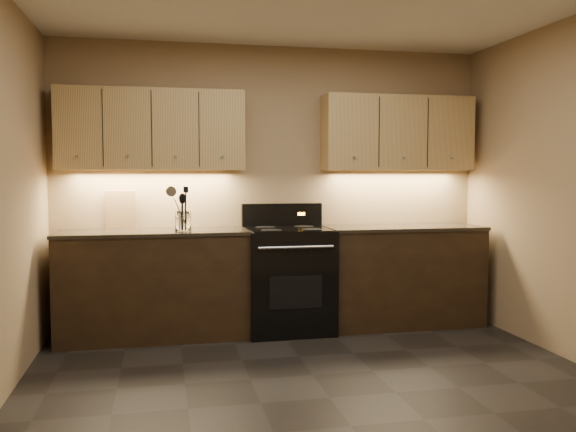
# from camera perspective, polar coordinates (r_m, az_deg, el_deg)

# --- Properties ---
(floor) EXTENTS (4.00, 4.00, 0.00)m
(floor) POSITION_cam_1_polar(r_m,az_deg,el_deg) (4.04, 3.92, -16.60)
(floor) COLOR black
(floor) RESTS_ON ground
(wall_back) EXTENTS (4.00, 0.04, 2.60)m
(wall_back) POSITION_cam_1_polar(r_m,az_deg,el_deg) (5.73, -1.45, 2.80)
(wall_back) COLOR #987E59
(wall_back) RESTS_ON ground
(counter_left) EXTENTS (1.62, 0.62, 0.93)m
(counter_left) POSITION_cam_1_polar(r_m,az_deg,el_deg) (5.42, -12.43, -6.23)
(counter_left) COLOR black
(counter_left) RESTS_ON ground
(counter_right) EXTENTS (1.46, 0.62, 0.93)m
(counter_right) POSITION_cam_1_polar(r_m,az_deg,el_deg) (5.85, 10.60, -5.45)
(counter_right) COLOR black
(counter_right) RESTS_ON ground
(stove) EXTENTS (0.76, 0.68, 1.14)m
(stove) POSITION_cam_1_polar(r_m,az_deg,el_deg) (5.51, -0.01, -5.83)
(stove) COLOR black
(stove) RESTS_ON ground
(upper_cab_left) EXTENTS (1.60, 0.30, 0.70)m
(upper_cab_left) POSITION_cam_1_polar(r_m,az_deg,el_deg) (5.50, -12.62, 7.87)
(upper_cab_left) COLOR tan
(upper_cab_left) RESTS_ON wall_back
(upper_cab_right) EXTENTS (1.44, 0.30, 0.70)m
(upper_cab_right) POSITION_cam_1_polar(r_m,az_deg,el_deg) (5.93, 10.21, 7.61)
(upper_cab_right) COLOR tan
(upper_cab_right) RESTS_ON wall_back
(outlet_plate) EXTENTS (0.08, 0.01, 0.12)m
(outlet_plate) POSITION_cam_1_polar(r_m,az_deg,el_deg) (5.64, -14.53, 0.83)
(outlet_plate) COLOR #B2B5BA
(outlet_plate) RESTS_ON wall_back
(utensil_crock) EXTENTS (0.16, 0.16, 0.17)m
(utensil_crock) POSITION_cam_1_polar(r_m,az_deg,el_deg) (5.26, -9.79, -0.53)
(utensil_crock) COLOR white
(utensil_crock) RESTS_ON counter_left
(cutting_board) EXTENTS (0.27, 0.07, 0.34)m
(cutting_board) POSITION_cam_1_polar(r_m,az_deg,el_deg) (5.63, -15.39, 0.59)
(cutting_board) COLOR tan
(cutting_board) RESTS_ON counter_left
(wooden_spoon) EXTENTS (0.09, 0.13, 0.30)m
(wooden_spoon) POSITION_cam_1_polar(r_m,az_deg,el_deg) (5.24, -10.07, 0.35)
(wooden_spoon) COLOR tan
(wooden_spoon) RESTS_ON utensil_crock
(black_spoon) EXTENTS (0.07, 0.12, 0.31)m
(black_spoon) POSITION_cam_1_polar(r_m,az_deg,el_deg) (5.27, -9.85, 0.42)
(black_spoon) COLOR black
(black_spoon) RESTS_ON utensil_crock
(black_turner) EXTENTS (0.12, 0.15, 0.39)m
(black_turner) POSITION_cam_1_polar(r_m,az_deg,el_deg) (5.22, -9.64, 0.81)
(black_turner) COLOR black
(black_turner) RESTS_ON utensil_crock
(steel_skimmer) EXTENTS (0.23, 0.15, 0.39)m
(steel_skimmer) POSITION_cam_1_polar(r_m,az_deg,el_deg) (5.24, -9.42, 0.80)
(steel_skimmer) COLOR silver
(steel_skimmer) RESTS_ON utensil_crock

